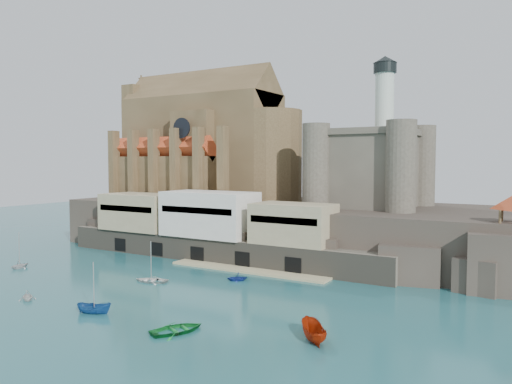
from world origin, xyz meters
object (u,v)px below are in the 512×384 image
object	(u,v)px
boat_1	(27,300)
boat_2	(94,313)
castle_keep	(371,164)
church	(207,148)

from	to	relation	value
boat_1	boat_2	size ratio (longest dim) A/B	0.69
castle_keep	boat_2	bearing A→B (deg)	-108.48
castle_keep	boat_1	world-z (taller)	castle_keep
boat_2	church	bearing A→B (deg)	1.28
boat_2	boat_1	bearing A→B (deg)	70.85
castle_keep	boat_2	world-z (taller)	castle_keep
castle_keep	church	bearing A→B (deg)	178.89
boat_1	boat_2	xyz separation A→B (m)	(12.63, 0.47, 0.00)
boat_1	church	bearing A→B (deg)	39.67
church	castle_keep	world-z (taller)	church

